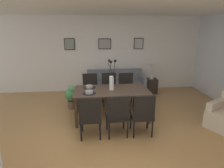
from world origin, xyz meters
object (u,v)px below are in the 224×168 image
dining_table (112,93)px  dining_chair_near_left (90,115)px  centerpiece_vase (112,78)px  dining_chair_far_left (118,113)px  framed_picture_right (139,44)px  dining_chair_near_right (90,88)px  bowl_near_right (89,86)px  table_lamp (152,68)px  side_table (151,86)px  framed_picture_left (70,44)px  sofa (116,86)px  dining_chair_mid_left (143,113)px  potted_plant (71,96)px  bowl_near_left (89,92)px  dining_chair_far_right (109,87)px  dining_chair_mid_right (126,87)px  framed_picture_center (105,44)px

dining_table → dining_chair_near_left: (-0.52, -0.86, -0.15)m
centerpiece_vase → dining_chair_far_left: bearing=-87.9°
framed_picture_right → dining_chair_far_left: bearing=-110.5°
framed_picture_right → dining_chair_near_right: bearing=-141.5°
centerpiece_vase → bowl_near_right: (-0.54, 0.21, -0.24)m
bowl_near_right → table_lamp: size_ratio=0.33×
side_table → framed_picture_left: bearing=168.5°
dining_chair_far_left → sofa: (0.29, 2.63, -0.23)m
dining_chair_near_right → table_lamp: bearing=21.3°
dining_table → table_lamp: bearing=47.4°
table_lamp → framed_picture_right: (-0.37, 0.56, 0.77)m
framed_picture_right → centerpiece_vase: bearing=-117.9°
dining_table → centerpiece_vase: bearing=55.3°
dining_chair_mid_left → framed_picture_right: size_ratio=2.38×
dining_chair_far_left → potted_plant: size_ratio=1.37×
bowl_near_left → dining_chair_far_right: bearing=63.2°
centerpiece_vase → sofa: centerpiece_vase is taller
dining_chair_near_right → bowl_near_right: dining_chair_near_right is taller
dining_chair_far_right → potted_plant: (-1.08, -0.20, -0.14)m
dining_chair_far_right → table_lamp: size_ratio=1.80×
framed_picture_left → table_lamp: bearing=-11.5°
dining_chair_near_right → dining_chair_mid_right: size_ratio=1.00×
sofa → framed_picture_right: size_ratio=5.00×
bowl_near_right → potted_plant: bearing=136.3°
side_table → framed_picture_left: 3.14m
dining_chair_far_right → framed_picture_left: 2.16m
table_lamp → potted_plant: size_ratio=0.76×
dining_table → dining_chair_mid_right: dining_chair_mid_right is taller
dining_chair_far_right → table_lamp: table_lamp is taller
centerpiece_vase → table_lamp: centerpiece_vase is taller
dining_chair_mid_right → sofa: dining_chair_mid_right is taller
dining_chair_mid_right → table_lamp: 1.40m
side_table → centerpiece_vase: bearing=-132.6°
dining_chair_mid_right → table_lamp: bearing=39.0°
framed_picture_right → potted_plant: framed_picture_right is taller
sofa → side_table: bearing=-3.6°
side_table → framed_picture_right: (-0.37, 0.56, 1.41)m
dining_chair_mid_left → sofa: 2.67m
dining_chair_mid_left → framed_picture_center: 3.38m
dining_chair_far_left → table_lamp: size_ratio=1.80×
table_lamp → dining_chair_near_right: bearing=-158.7°
sofa → dining_chair_mid_right: bearing=-78.2°
dining_chair_mid_right → potted_plant: 1.59m
dining_table → table_lamp: table_lamp is taller
dining_chair_far_left → dining_table: bearing=92.2°
bowl_near_left → framed_picture_left: framed_picture_left is taller
sofa → framed_picture_left: 2.11m
sofa → potted_plant: 1.75m
dining_chair_near_right → bowl_near_right: (-0.01, -0.67, 0.27)m
bowl_near_right → dining_chair_near_left: bearing=-88.9°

